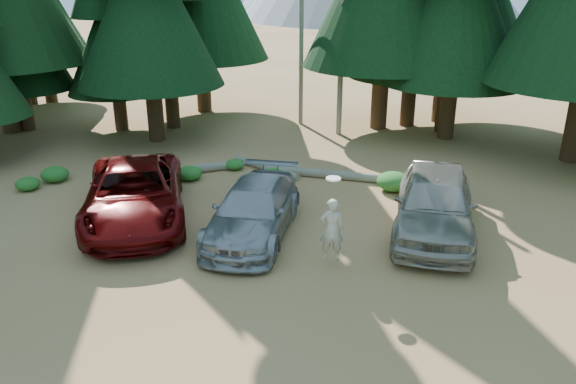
# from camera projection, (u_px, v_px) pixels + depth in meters

# --- Properties ---
(ground) EXTENTS (160.00, 160.00, 0.00)m
(ground) POSITION_uv_depth(u_px,v_px,m) (237.00, 304.00, 12.47)
(ground) COLOR olive
(ground) RESTS_ON ground
(forest_belt_north) EXTENTS (36.00, 7.00, 22.00)m
(forest_belt_north) POSITION_uv_depth(u_px,v_px,m) (322.00, 130.00, 26.20)
(forest_belt_north) COLOR black
(forest_belt_north) RESTS_ON ground
(snag_back) EXTENTS (0.20, 0.20, 10.00)m
(snag_back) POSITION_uv_depth(u_px,v_px,m) (302.00, 16.00, 25.49)
(snag_back) COLOR gray
(snag_back) RESTS_ON ground
(red_pickup) EXTENTS (4.84, 6.62, 1.67)m
(red_pickup) POSITION_uv_depth(u_px,v_px,m) (135.00, 194.00, 16.41)
(red_pickup) COLOR #5F0808
(red_pickup) RESTS_ON ground
(silver_minivan_center) EXTENTS (2.04, 4.99, 1.45)m
(silver_minivan_center) POSITION_uv_depth(u_px,v_px,m) (253.00, 211.00, 15.53)
(silver_minivan_center) COLOR #A5A7AD
(silver_minivan_center) RESTS_ON ground
(silver_minivan_right) EXTENTS (2.49, 5.47, 1.82)m
(silver_minivan_right) POSITION_uv_depth(u_px,v_px,m) (435.00, 203.00, 15.56)
(silver_minivan_right) COLOR #A8A295
(silver_minivan_right) RESTS_ON ground
(frisbee_player) EXTENTS (0.65, 0.48, 2.15)m
(frisbee_player) POSITION_uv_depth(u_px,v_px,m) (332.00, 229.00, 13.74)
(frisbee_player) COLOR beige
(frisbee_player) RESTS_ON ground
(log_left) EXTENTS (4.01, 2.66, 0.32)m
(log_left) POSITION_uv_depth(u_px,v_px,m) (170.00, 172.00, 20.21)
(log_left) COLOR gray
(log_left) RESTS_ON ground
(log_mid) EXTENTS (2.80, 1.94, 0.26)m
(log_mid) POSITION_uv_depth(u_px,v_px,m) (266.00, 167.00, 20.78)
(log_mid) COLOR gray
(log_mid) RESTS_ON ground
(log_right) EXTENTS (4.85, 0.71, 0.31)m
(log_right) POSITION_uv_depth(u_px,v_px,m) (330.00, 174.00, 20.00)
(log_right) COLOR gray
(log_right) RESTS_ON ground
(shrub_far_left) EXTENTS (0.96, 0.96, 0.53)m
(shrub_far_left) POSITION_uv_depth(u_px,v_px,m) (55.00, 174.00, 19.70)
(shrub_far_left) COLOR #2A6D20
(shrub_far_left) RESTS_ON ground
(shrub_left) EXTENTS (0.71, 0.71, 0.39)m
(shrub_left) POSITION_uv_depth(u_px,v_px,m) (235.00, 164.00, 20.92)
(shrub_left) COLOR #2A6D20
(shrub_left) RESTS_ON ground
(shrub_center_left) EXTENTS (0.89, 0.89, 0.49)m
(shrub_center_left) POSITION_uv_depth(u_px,v_px,m) (190.00, 173.00, 19.86)
(shrub_center_left) COLOR #2A6D20
(shrub_center_left) RESTS_ON ground
(shrub_center_right) EXTENTS (0.99, 0.99, 0.55)m
(shrub_center_right) POSITION_uv_depth(u_px,v_px,m) (273.00, 177.00, 19.43)
(shrub_center_right) COLOR #2A6D20
(shrub_center_right) RESTS_ON ground
(shrub_right) EXTENTS (1.14, 1.14, 0.63)m
(shrub_right) POSITION_uv_depth(u_px,v_px,m) (394.00, 181.00, 18.86)
(shrub_right) COLOR #2A6D20
(shrub_right) RESTS_ON ground
(shrub_far_right) EXTENTS (1.11, 1.11, 0.61)m
(shrub_far_right) POSITION_uv_depth(u_px,v_px,m) (441.00, 193.00, 17.92)
(shrub_far_right) COLOR #2A6D20
(shrub_far_right) RESTS_ON ground
(shrub_edge_west) EXTENTS (0.80, 0.80, 0.44)m
(shrub_edge_west) POSITION_uv_depth(u_px,v_px,m) (28.00, 184.00, 18.93)
(shrub_edge_west) COLOR #2A6D20
(shrub_edge_west) RESTS_ON ground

